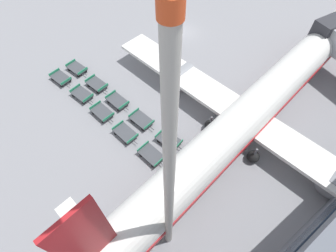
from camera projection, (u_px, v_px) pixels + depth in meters
ground_plane at (183, 32)px, 41.69m from camera, size 500.00×500.00×0.00m
airplane at (255, 108)px, 28.63m from camera, size 39.00×48.13×12.75m
baggage_dolly_row_near_col_a at (61, 78)px, 34.97m from camera, size 3.53×2.22×0.92m
baggage_dolly_row_near_col_b at (82, 94)px, 33.25m from camera, size 3.53×2.24×0.92m
baggage_dolly_row_near_col_c at (102, 112)px, 31.54m from camera, size 3.51×2.08×0.92m
baggage_dolly_row_near_col_d at (125, 133)px, 29.78m from camera, size 3.51×2.06×0.92m
baggage_dolly_row_near_col_e at (151, 155)px, 28.13m from camera, size 3.51×2.07×0.92m
baggage_dolly_row_near_col_f at (185, 180)px, 26.41m from camera, size 3.53×2.21×0.92m
baggage_dolly_row_mid_a_col_a at (77, 68)px, 36.07m from camera, size 3.53×2.25×0.92m
baggage_dolly_row_mid_a_col_b at (97, 84)px, 34.30m from camera, size 3.52×2.19×0.92m
baggage_dolly_row_mid_a_col_c at (117, 101)px, 32.59m from camera, size 3.52×2.09×0.92m
baggage_dolly_row_mid_a_col_d at (142, 120)px, 30.88m from camera, size 3.52×2.12×0.92m
baggage_dolly_row_mid_a_col_e at (169, 140)px, 29.23m from camera, size 3.53×2.26×0.92m
baggage_dolly_row_mid_a_col_f at (201, 163)px, 27.53m from camera, size 3.52×2.19×0.92m
apron_light_mast at (169, 154)px, 11.15m from camera, size 2.00×0.70×27.83m
stand_guidance_stripe at (195, 190)px, 26.34m from camera, size 3.62×22.22×0.01m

